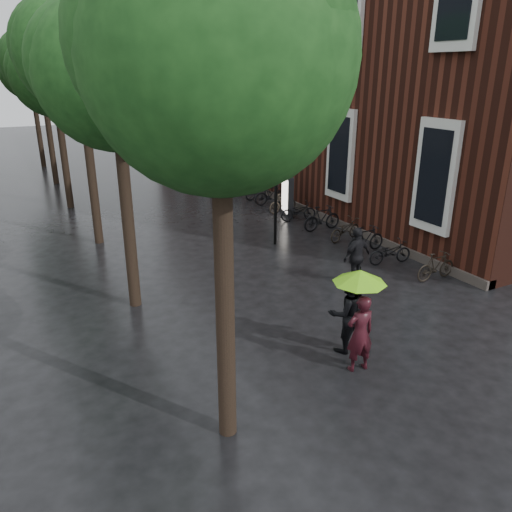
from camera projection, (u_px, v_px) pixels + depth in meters
ground at (429, 398)px, 10.04m from camera, size 120.00×120.00×0.00m
brick_building at (320, 74)px, 28.64m from camera, size 10.20×33.20×12.00m
street_trees at (64, 66)px, 19.27m from camera, size 4.33×34.03×8.91m
person_burgundy at (360, 334)px, 10.71m from camera, size 0.69×0.49×1.77m
person_black at (347, 313)px, 11.45m from camera, size 1.04×0.88×1.92m
lime_umbrella at (360, 276)px, 10.60m from camera, size 1.17×1.17×1.72m
pedestrian_walking at (357, 256)px, 15.10m from camera, size 1.11×0.60×1.81m
parked_bicycles at (288, 204)px, 22.71m from camera, size 2.10×16.77×1.03m
ad_lightbox at (287, 196)px, 22.31m from camera, size 0.28×1.21×1.83m
lamp_post at (276, 183)px, 18.12m from camera, size 0.20×0.20×3.85m
cycle_sign at (89, 171)px, 22.93m from camera, size 0.14×0.50×2.75m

